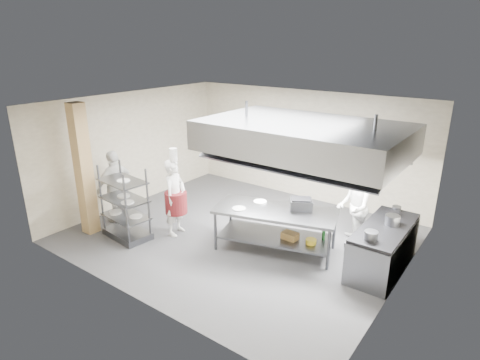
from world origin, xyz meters
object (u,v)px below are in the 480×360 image
Objects in this scene: cooking_range at (383,249)px; chef_line at (353,207)px; pass_rack at (125,203)px; chef_plating at (116,186)px; island at (275,230)px; griddle at (301,204)px; chef_head at (175,198)px; stockpot at (392,220)px.

chef_line is at bearing 146.12° from cooking_range.
pass_rack is at bearing -81.89° from chef_line.
cooking_range is at bearing 32.04° from chef_line.
pass_rack is 0.98m from chef_plating.
griddle is at bearing 22.41° from island.
chef_line is at bearing -74.88° from chef_head.
stockpot is at bearing 29.25° from pass_rack.
cooking_range is 1.13× the size of chef_head.
pass_rack is at bearing -156.75° from stockpot.
pass_rack is at bearing -157.82° from cooking_range.
griddle is 1.79m from stockpot.
chef_plating is at bearing 178.45° from island.
pass_rack is 4.98m from chef_line.
cooking_range is 4.43× the size of griddle.
chef_line is 1.17m from griddle.
pass_rack is 5.61m from stockpot.
stockpot reaches higher than cooking_range.
chef_line is 3.89× the size of griddle.
griddle is at bearing -67.81° from chef_line.
chef_head is (-2.22, -0.70, 0.43)m from island.
chef_plating is (-1.66, -0.33, 0.01)m from chef_head.
griddle is (2.62, 1.02, 0.14)m from chef_head.
stockpot is (0.07, 0.14, 0.58)m from cooking_range.
pass_rack reaches higher than stockpot.
chef_plating reaches higher than pass_rack.
stockpot is (4.37, 1.43, 0.11)m from chef_head.
pass_rack is (-3.00, -1.48, 0.37)m from island.
chef_head is at bearing -161.90° from stockpot.
cooking_range is at bearing 28.17° from pass_rack.
griddle reaches higher than stockpot.
island is 1.74m from chef_line.
chef_plating reaches higher than chef_head.
chef_plating reaches higher than griddle.
pass_rack is 0.93× the size of chef_plating.
chef_line is 1.04m from stockpot.
island is 1.41× the size of chef_plating.
chef_plating is at bearing -163.70° from stockpot.
island is at bearing -161.23° from stockpot.
chef_line reaches higher than griddle.
griddle is (-0.81, -0.84, 0.14)m from chef_line.
chef_line is at bearing 27.52° from island.
pass_rack reaches higher than island.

